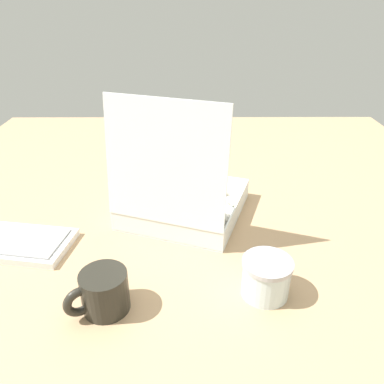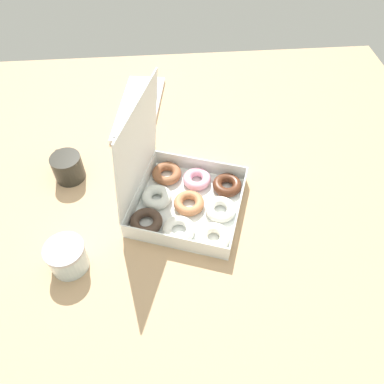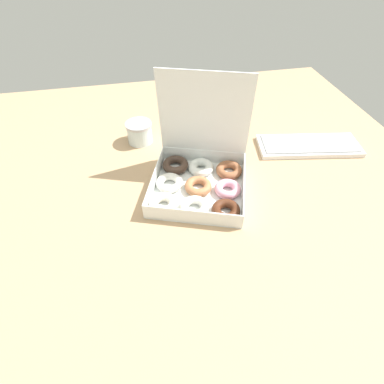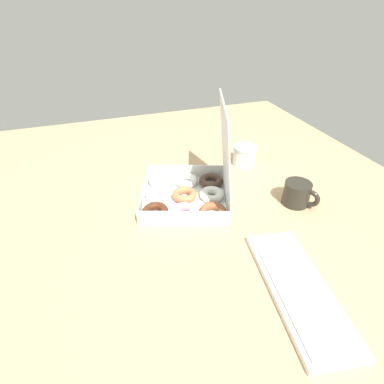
{
  "view_description": "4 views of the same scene",
  "coord_description": "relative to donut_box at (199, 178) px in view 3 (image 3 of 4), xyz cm",
  "views": [
    {
      "loc": [
        0.88,
        92.95,
        56.4
      ],
      "look_at": [
        0.41,
        -1.2,
        5.38
      ],
      "focal_mm": 35.0,
      "sensor_mm": 36.0,
      "label": 1
    },
    {
      "loc": [
        -66.67,
        5.58,
        89.09
      ],
      "look_at": [
        3.93,
        -0.29,
        4.94
      ],
      "focal_mm": 35.0,
      "sensor_mm": 36.0,
      "label": 2
    },
    {
      "loc": [
        -14.16,
        -70.8,
        70.99
      ],
      "look_at": [
        -0.33,
        -1.82,
        2.05
      ],
      "focal_mm": 28.0,
      "sensor_mm": 36.0,
      "label": 3
    },
    {
      "loc": [
        88.33,
        -25.77,
        64.65
      ],
      "look_at": [
        3.16,
        3.37,
        3.0
      ],
      "focal_mm": 28.0,
      "sensor_mm": 36.0,
      "label": 4
    }
  ],
  "objects": [
    {
      "name": "donut_box",
      "position": [
        0.0,
        0.0,
        0.0
      ],
      "size": [
        38.69,
        38.81,
        36.0
      ],
      "color": "white",
      "rests_on": "ground_plane"
    },
    {
      "name": "keyboard",
      "position": [
        47.74,
        13.49,
        -2.91
      ],
      "size": [
        41.41,
        20.76,
        2.2
      ],
      "color": "white",
      "rests_on": "ground_plane"
    },
    {
      "name": "glass_jar",
      "position": [
        -17.49,
        31.23,
        0.28
      ],
      "size": [
        10.37,
        10.37,
        8.41
      ],
      "color": "silver",
      "rests_on": "ground_plane"
    },
    {
      "name": "ground_plane",
      "position": [
        -2.79,
        -2.47,
        -4.97
      ],
      "size": [
        180.0,
        180.0,
        2.0
      ],
      "primitive_type": "cube",
      "color": "tan"
    },
    {
      "name": "coffee_mug",
      "position": [
        15.27,
        35.41,
        0.42
      ],
      "size": [
        12.08,
        9.92,
        8.57
      ],
      "color": "#292720",
      "rests_on": "ground_plane"
    }
  ]
}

